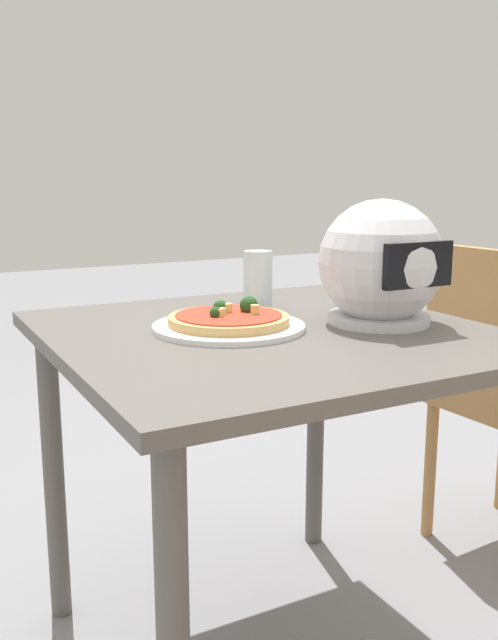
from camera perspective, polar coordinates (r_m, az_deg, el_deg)
name	(u,v)px	position (r m, az deg, el deg)	size (l,w,h in m)	color
dining_table	(269,379)	(1.49, 1.63, -4.79)	(0.88, 0.89, 0.77)	#5B5651
pizza_plate	(229,327)	(1.45, -1.66, -0.57)	(0.32, 0.32, 0.01)	white
pizza	(229,318)	(1.45, -1.61, 0.15)	(0.25, 0.25, 0.05)	tan
motorcycle_helmet	(381,265)	(1.52, 10.69, 4.46)	(0.27, 0.27, 0.27)	silver
drinking_glass	(258,280)	(1.68, 0.73, 3.31)	(0.07, 0.07, 0.14)	silver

